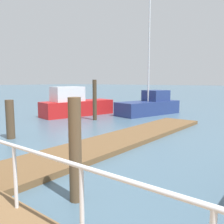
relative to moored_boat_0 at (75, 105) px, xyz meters
The scene contains 6 objects.
floating_dock 8.37m from the moored_boat_0, 120.22° to the right, with size 12.45×2.00×0.18m, color brown.
dock_piling_0 7.40m from the moored_boat_0, 155.01° to the right, with size 0.36×0.36×1.69m, color brown.
dock_piling_1 2.64m from the moored_boat_0, 104.47° to the right, with size 0.26×0.26×2.58m, color #473826.
dock_piling_4 12.88m from the moored_boat_0, 132.87° to the right, with size 0.26×0.26×2.16m, color brown.
moored_boat_0 is the anchor object (origin of this frame).
moored_boat_3 5.53m from the moored_boat_0, 44.00° to the right, with size 5.42×3.04×8.73m.
Camera 1 is at (-5.12, 1.77, 2.47)m, focal length 38.92 mm.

